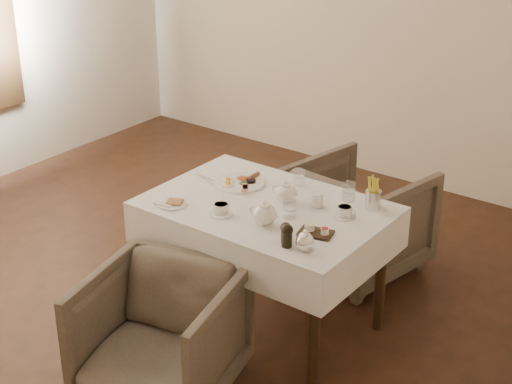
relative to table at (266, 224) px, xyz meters
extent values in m
plane|color=black|center=(-0.76, -0.16, -0.64)|extent=(5.00, 5.00, 0.00)
cube|color=black|center=(0.00, 0.00, 0.08)|extent=(1.20, 0.80, 0.04)
cube|color=white|center=(0.00, 0.00, 0.00)|extent=(1.28, 0.88, 0.23)
cylinder|color=black|center=(-0.54, 0.34, -0.29)|extent=(0.06, 0.06, 0.70)
cylinder|color=black|center=(0.54, 0.34, -0.29)|extent=(0.06, 0.06, 0.70)
cylinder|color=black|center=(-0.54, -0.34, -0.29)|extent=(0.06, 0.06, 0.70)
cylinder|color=black|center=(0.54, -0.34, -0.29)|extent=(0.06, 0.06, 0.70)
imported|color=#4C4238|center=(-0.06, -0.79, -0.31)|extent=(0.85, 0.86, 0.65)
imported|color=#4C4238|center=(0.08, 0.86, -0.28)|extent=(0.89, 0.91, 0.71)
cylinder|color=white|center=(-0.29, 0.14, 0.12)|extent=(0.29, 0.29, 0.01)
ellipsoid|color=#B65520|center=(-0.30, 0.18, 0.14)|extent=(0.07, 0.07, 0.02)
cylinder|color=brown|center=(-0.26, 0.22, 0.14)|extent=(0.03, 0.10, 0.03)
cylinder|color=black|center=(-0.23, 0.17, 0.14)|extent=(0.05, 0.05, 0.02)
cube|color=#A23D25|center=(-0.21, 0.09, 0.13)|extent=(0.09, 0.10, 0.01)
ellipsoid|color=#264C19|center=(-0.25, 0.13, 0.13)|extent=(0.06, 0.05, 0.02)
cylinder|color=white|center=(-0.41, -0.30, 0.12)|extent=(0.16, 0.16, 0.01)
cube|color=olive|center=(-0.40, -0.29, 0.13)|extent=(0.11, 0.10, 0.01)
cube|color=white|center=(-0.44, -0.32, 0.13)|extent=(0.12, 0.09, 0.01)
cylinder|color=white|center=(0.23, 0.14, 0.16)|extent=(0.08, 0.08, 0.08)
cylinder|color=white|center=(-0.12, -0.23, 0.12)|extent=(0.12, 0.12, 0.01)
cylinder|color=white|center=(-0.12, -0.23, 0.15)|extent=(0.10, 0.10, 0.05)
cylinder|color=#A9794C|center=(-0.12, -0.23, 0.17)|extent=(0.07, 0.07, 0.00)
cylinder|color=white|center=(0.41, 0.13, 0.12)|extent=(0.12, 0.12, 0.01)
cylinder|color=white|center=(0.41, 0.13, 0.15)|extent=(0.09, 0.09, 0.05)
cylinder|color=#A9794C|center=(0.41, 0.13, 0.17)|extent=(0.07, 0.07, 0.00)
cylinder|color=silver|center=(-0.01, 0.33, 0.16)|extent=(0.07, 0.07, 0.09)
cylinder|color=silver|center=(0.19, -0.05, 0.17)|extent=(0.09, 0.09, 0.10)
cylinder|color=silver|center=(0.32, 0.32, 0.17)|extent=(0.08, 0.08, 0.10)
cube|color=black|center=(0.40, -0.13, 0.12)|extent=(0.19, 0.15, 0.01)
cylinder|color=white|center=(0.36, -0.13, 0.15)|extent=(0.05, 0.05, 0.03)
cylinder|color=maroon|center=(0.45, -0.12, 0.15)|extent=(0.04, 0.04, 0.03)
cylinder|color=silver|center=(0.48, 0.31, 0.17)|extent=(0.09, 0.09, 0.10)
cube|color=silver|center=(-0.49, 0.08, 0.12)|extent=(0.17, 0.03, 0.00)
cube|color=silver|center=(-0.47, 0.06, 0.12)|extent=(0.17, 0.07, 0.00)
camera|label=1|loc=(2.23, -3.08, 1.93)|focal=55.00mm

